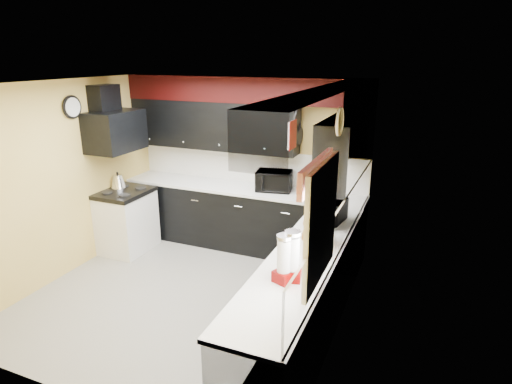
% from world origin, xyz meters
% --- Properties ---
extents(ground, '(3.60, 3.60, 0.00)m').
position_xyz_m(ground, '(0.00, 0.00, 0.00)').
color(ground, gray).
rests_on(ground, ground).
extents(wall_back, '(3.60, 0.06, 2.50)m').
position_xyz_m(wall_back, '(0.00, 1.80, 1.25)').
color(wall_back, '#E0C666').
rests_on(wall_back, ground).
extents(wall_right, '(0.06, 3.60, 2.50)m').
position_xyz_m(wall_right, '(1.80, 0.00, 1.25)').
color(wall_right, '#E0C666').
rests_on(wall_right, ground).
extents(wall_left, '(0.06, 3.60, 2.50)m').
position_xyz_m(wall_left, '(-1.80, 0.00, 1.25)').
color(wall_left, '#E0C666').
rests_on(wall_left, ground).
extents(ceiling, '(3.60, 3.60, 0.06)m').
position_xyz_m(ceiling, '(0.00, 0.00, 2.50)').
color(ceiling, white).
rests_on(ceiling, wall_back).
extents(cab_back, '(3.60, 0.60, 0.90)m').
position_xyz_m(cab_back, '(0.00, 1.50, 0.45)').
color(cab_back, black).
rests_on(cab_back, ground).
extents(cab_right, '(0.60, 3.00, 0.90)m').
position_xyz_m(cab_right, '(1.50, -0.30, 0.45)').
color(cab_right, black).
rests_on(cab_right, ground).
extents(counter_back, '(3.62, 0.64, 0.04)m').
position_xyz_m(counter_back, '(0.00, 1.50, 0.92)').
color(counter_back, white).
rests_on(counter_back, cab_back).
extents(counter_right, '(0.64, 3.02, 0.04)m').
position_xyz_m(counter_right, '(1.50, -0.30, 0.92)').
color(counter_right, white).
rests_on(counter_right, cab_right).
extents(splash_back, '(3.60, 0.02, 0.50)m').
position_xyz_m(splash_back, '(0.00, 1.79, 1.19)').
color(splash_back, white).
rests_on(splash_back, counter_back).
extents(splash_right, '(0.02, 3.60, 0.50)m').
position_xyz_m(splash_right, '(1.79, 0.00, 1.19)').
color(splash_right, white).
rests_on(splash_right, counter_right).
extents(upper_back, '(2.60, 0.35, 0.70)m').
position_xyz_m(upper_back, '(-0.50, 1.62, 1.80)').
color(upper_back, black).
rests_on(upper_back, wall_back).
extents(upper_right, '(0.35, 1.80, 0.70)m').
position_xyz_m(upper_right, '(1.62, 0.90, 1.80)').
color(upper_right, black).
rests_on(upper_right, wall_right).
extents(soffit_back, '(3.60, 0.36, 0.35)m').
position_xyz_m(soffit_back, '(0.00, 1.62, 2.33)').
color(soffit_back, black).
rests_on(soffit_back, wall_back).
extents(soffit_right, '(0.36, 3.24, 0.35)m').
position_xyz_m(soffit_right, '(1.62, -0.18, 2.33)').
color(soffit_right, black).
rests_on(soffit_right, wall_right).
extents(stove, '(0.60, 0.75, 0.86)m').
position_xyz_m(stove, '(-1.50, 0.75, 0.43)').
color(stove, white).
rests_on(stove, ground).
extents(cooktop, '(0.62, 0.77, 0.06)m').
position_xyz_m(cooktop, '(-1.50, 0.75, 0.89)').
color(cooktop, black).
rests_on(cooktop, stove).
extents(hood, '(0.50, 0.78, 0.55)m').
position_xyz_m(hood, '(-1.55, 0.75, 1.78)').
color(hood, black).
rests_on(hood, wall_left).
extents(hood_duct, '(0.24, 0.40, 0.40)m').
position_xyz_m(hood_duct, '(-1.68, 0.75, 2.20)').
color(hood_duct, black).
rests_on(hood_duct, wall_left).
extents(window, '(0.03, 0.86, 0.96)m').
position_xyz_m(window, '(1.79, -0.90, 1.55)').
color(window, white).
rests_on(window, wall_right).
extents(valance, '(0.04, 0.88, 0.20)m').
position_xyz_m(valance, '(1.73, -0.90, 1.95)').
color(valance, red).
rests_on(valance, wall_right).
extents(pan_top, '(0.03, 0.22, 0.40)m').
position_xyz_m(pan_top, '(0.82, 1.55, 2.00)').
color(pan_top, black).
rests_on(pan_top, upper_back).
extents(pan_mid, '(0.03, 0.28, 0.46)m').
position_xyz_m(pan_mid, '(0.82, 1.42, 1.75)').
color(pan_mid, black).
rests_on(pan_mid, upper_back).
extents(pan_low, '(0.03, 0.24, 0.42)m').
position_xyz_m(pan_low, '(0.82, 1.68, 1.72)').
color(pan_low, black).
rests_on(pan_low, upper_back).
extents(cut_board, '(0.03, 0.26, 0.35)m').
position_xyz_m(cut_board, '(0.83, 1.30, 1.80)').
color(cut_board, white).
rests_on(cut_board, upper_back).
extents(baskets, '(0.27, 0.27, 0.50)m').
position_xyz_m(baskets, '(1.52, 0.05, 1.18)').
color(baskets, brown).
rests_on(baskets, upper_right).
extents(clock, '(0.03, 0.30, 0.30)m').
position_xyz_m(clock, '(-1.77, 0.25, 2.15)').
color(clock, black).
rests_on(clock, wall_left).
extents(deco_plate, '(0.03, 0.24, 0.24)m').
position_xyz_m(deco_plate, '(1.77, -0.35, 2.25)').
color(deco_plate, white).
rests_on(deco_plate, wall_right).
extents(toaster_oven, '(0.55, 0.49, 0.28)m').
position_xyz_m(toaster_oven, '(0.50, 1.54, 1.08)').
color(toaster_oven, black).
rests_on(toaster_oven, counter_back).
extents(microwave, '(0.39, 0.51, 0.26)m').
position_xyz_m(microwave, '(1.50, 0.63, 1.07)').
color(microwave, black).
rests_on(microwave, counter_right).
extents(utensil_crock, '(0.19, 0.19, 0.18)m').
position_xyz_m(utensil_crock, '(1.07, 1.53, 1.03)').
color(utensil_crock, white).
rests_on(utensil_crock, counter_back).
extents(knife_block, '(0.11, 0.14, 0.20)m').
position_xyz_m(knife_block, '(1.10, 1.57, 1.04)').
color(knife_block, black).
rests_on(knife_block, counter_back).
extents(kettle, '(0.25, 0.25, 0.19)m').
position_xyz_m(kettle, '(-1.68, 0.85, 1.01)').
color(kettle, silver).
rests_on(kettle, cooktop).
extents(dispenser_a, '(0.19, 0.19, 0.43)m').
position_xyz_m(dispenser_a, '(1.52, -0.79, 1.16)').
color(dispenser_a, '#571208').
rests_on(dispenser_a, counter_right).
extents(dispenser_b, '(0.19, 0.19, 0.41)m').
position_xyz_m(dispenser_b, '(1.47, -0.85, 1.14)').
color(dispenser_b, '#6D0A02').
rests_on(dispenser_b, counter_right).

